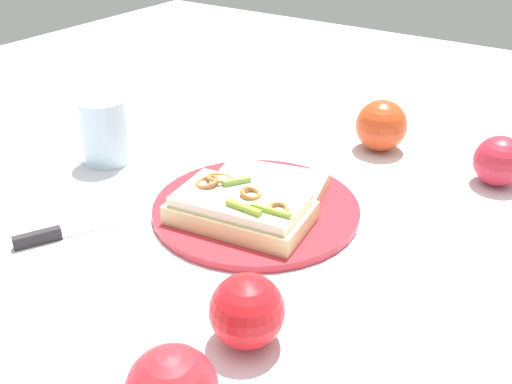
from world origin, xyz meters
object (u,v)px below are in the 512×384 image
object	(u,v)px
apple_0	(499,161)
drinking_glass	(105,131)
apple_2	(381,125)
sandwich	(240,208)
bread_slice_side	(270,184)
apple_3	(247,311)
knife	(49,236)
plate	(256,209)

from	to	relation	value
apple_0	drinking_glass	distance (m)	0.59
apple_2	drinking_glass	world-z (taller)	drinking_glass
apple_0	drinking_glass	size ratio (longest dim) A/B	0.72
sandwich	apple_2	xyz separation A→B (m)	(-0.32, 0.05, 0.01)
bread_slice_side	apple_3	xyz separation A→B (m)	(0.25, 0.14, 0.02)
sandwich	bread_slice_side	size ratio (longest dim) A/B	1.25
knife	apple_0	bearing A→B (deg)	-14.21
apple_2	apple_3	distance (m)	0.49
apple_0	drinking_glass	world-z (taller)	drinking_glass
bread_slice_side	drinking_glass	size ratio (longest dim) A/B	1.48
plate	apple_2	world-z (taller)	apple_2
knife	bread_slice_side	bearing A→B (deg)	-6.66
apple_3	knife	bearing A→B (deg)	-91.28
apple_2	plate	bearing A→B (deg)	-11.02
apple_0	apple_3	size ratio (longest dim) A/B	0.99
bread_slice_side	knife	xyz separation A→B (m)	(0.25, -0.17, -0.01)
apple_3	drinking_glass	size ratio (longest dim) A/B	0.73
apple_0	bread_slice_side	bearing A→B (deg)	-48.75
plate	apple_2	size ratio (longest dim) A/B	3.34
apple_0	knife	world-z (taller)	apple_0
bread_slice_side	drinking_glass	xyz separation A→B (m)	(0.04, -0.27, 0.03)
apple_2	knife	size ratio (longest dim) A/B	0.70
apple_2	apple_3	size ratio (longest dim) A/B	1.12
knife	apple_2	bearing A→B (deg)	2.34
sandwich	apple_3	world-z (taller)	apple_3
bread_slice_side	apple_3	world-z (taller)	apple_3
sandwich	apple_2	size ratio (longest dim) A/B	2.26
sandwich	bread_slice_side	xyz separation A→B (m)	(-0.09, -0.01, -0.01)
drinking_glass	apple_3	bearing A→B (deg)	63.15
plate	apple_0	distance (m)	0.36
apple_0	drinking_glass	xyz separation A→B (m)	(0.26, -0.53, 0.01)
bread_slice_side	apple_0	bearing A→B (deg)	-153.93
bread_slice_side	knife	distance (m)	0.30
apple_3	drinking_glass	xyz separation A→B (m)	(-0.21, -0.41, 0.01)
sandwich	apple_0	size ratio (longest dim) A/B	2.56
apple_2	apple_3	bearing A→B (deg)	8.84
bread_slice_side	apple_2	distance (m)	0.24
plate	apple_0	xyz separation A→B (m)	(-0.26, 0.24, 0.03)
drinking_glass	knife	xyz separation A→B (m)	(0.20, 0.11, -0.04)
apple_3	drinking_glass	distance (m)	0.46
apple_3	apple_0	bearing A→B (deg)	166.39
sandwich	drinking_glass	xyz separation A→B (m)	(-0.04, -0.29, 0.02)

